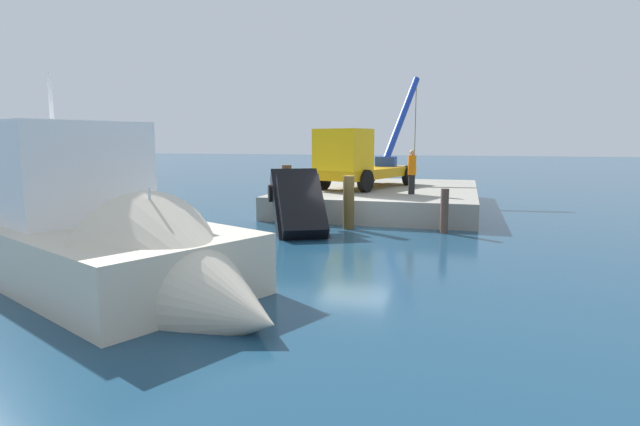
{
  "coord_description": "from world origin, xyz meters",
  "views": [
    {
      "loc": [
        17.66,
        3.81,
        3.2
      ],
      "look_at": [
        -0.01,
        -1.33,
        0.58
      ],
      "focal_mm": 28.32,
      "sensor_mm": 36.0,
      "label": 1
    }
  ],
  "objects_px": {
    "moored_yacht": "(102,251)",
    "crane_truck": "(360,160)",
    "salvaged_car": "(301,217)",
    "dock_worker": "(412,171)"
  },
  "relations": [
    {
      "from": "moored_yacht",
      "to": "crane_truck",
      "type": "bearing_deg",
      "value": 167.61
    },
    {
      "from": "dock_worker",
      "to": "moored_yacht",
      "type": "distance_m",
      "value": 13.48
    },
    {
      "from": "dock_worker",
      "to": "salvaged_car",
      "type": "height_order",
      "value": "dock_worker"
    },
    {
      "from": "dock_worker",
      "to": "moored_yacht",
      "type": "bearing_deg",
      "value": -25.38
    },
    {
      "from": "moored_yacht",
      "to": "dock_worker",
      "type": "bearing_deg",
      "value": 154.62
    },
    {
      "from": "salvaged_car",
      "to": "moored_yacht",
      "type": "distance_m",
      "value": 7.27
    },
    {
      "from": "salvaged_car",
      "to": "moored_yacht",
      "type": "height_order",
      "value": "moored_yacht"
    },
    {
      "from": "crane_truck",
      "to": "salvaged_car",
      "type": "relative_size",
      "value": 2.2
    },
    {
      "from": "crane_truck",
      "to": "salvaged_car",
      "type": "xyz_separation_m",
      "value": [
        7.3,
        -0.55,
        -1.72
      ]
    },
    {
      "from": "dock_worker",
      "to": "salvaged_car",
      "type": "relative_size",
      "value": 0.44
    }
  ]
}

